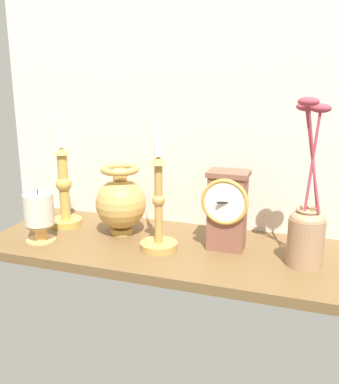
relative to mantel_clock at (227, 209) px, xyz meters
The scene contains 8 objects.
ground_plane 16.13cm from the mantel_clock, 167.42° to the right, with size 100.00×36.00×2.40cm, color brown.
back_wall 29.45cm from the mantel_clock, 124.33° to the left, with size 120.00×2.00×65.00cm, color silver.
mantel_clock is the anchor object (origin of this frame).
candlestick_tall_left 16.81cm from the mantel_clock, 159.41° to the right, with size 9.26×9.26×41.55cm.
candlestick_tall_center 46.97cm from the mantel_clock, behind, with size 8.88×8.88×37.72cm.
brass_vase_bulbous 29.15cm from the mantel_clock, behind, with size 13.51×13.51×18.76cm.
brass_vase_jar 19.23cm from the mantel_clock, 11.18° to the right, with size 8.52×8.20×37.79cm.
pillar_candle_front 47.96cm from the mantel_clock, 167.44° to the right, with size 7.67×7.67×13.84cm.
Camera 1 is at (30.97, -99.78, 43.27)cm, focal length 41.59 mm.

